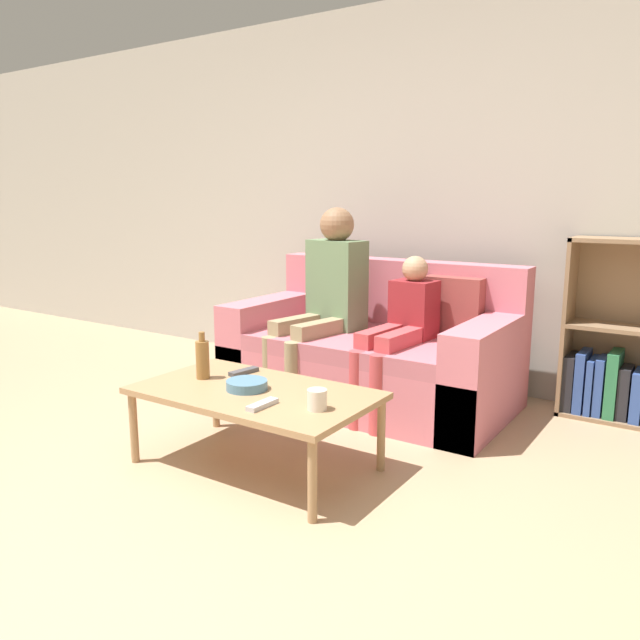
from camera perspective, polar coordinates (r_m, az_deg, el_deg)
The scene contains 12 objects.
ground_plane at distance 2.56m, azimuth -19.40°, elevation -19.80°, with size 22.00×22.00×0.00m, color tan.
wall_back at distance 4.45m, azimuth 9.71°, elevation 11.12°, with size 12.00×0.06×2.60m.
couch at distance 4.00m, azimuth 4.91°, elevation -3.31°, with size 1.74×0.96×0.88m.
bookshelf at distance 4.04m, azimuth 26.05°, elevation -2.85°, with size 0.72×0.28×1.07m.
coffee_table at distance 3.02m, azimuth -5.99°, elevation -6.97°, with size 1.14×0.66×0.39m.
person_adult at distance 3.99m, azimuth 0.72°, elevation 2.84°, with size 0.44×0.70×1.23m.
person_child at distance 3.70m, azimuth 7.36°, elevation -0.59°, with size 0.29×0.67×0.95m.
cup_near at distance 2.72m, azimuth -0.27°, elevation -7.28°, with size 0.09×0.09×0.09m.
tv_remote_0 at distance 3.28m, azimuth -6.98°, elevation -4.71°, with size 0.08×0.18×0.02m.
tv_remote_1 at distance 2.77m, azimuth -5.28°, elevation -7.71°, with size 0.05×0.17×0.02m.
snack_bowl at distance 3.02m, azimuth -6.71°, elevation -5.92°, with size 0.20×0.20×0.05m.
bottle at distance 3.21m, azimuth -10.69°, elevation -3.51°, with size 0.07×0.07×0.24m.
Camera 1 is at (1.81, -1.28, 1.29)m, focal length 35.00 mm.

